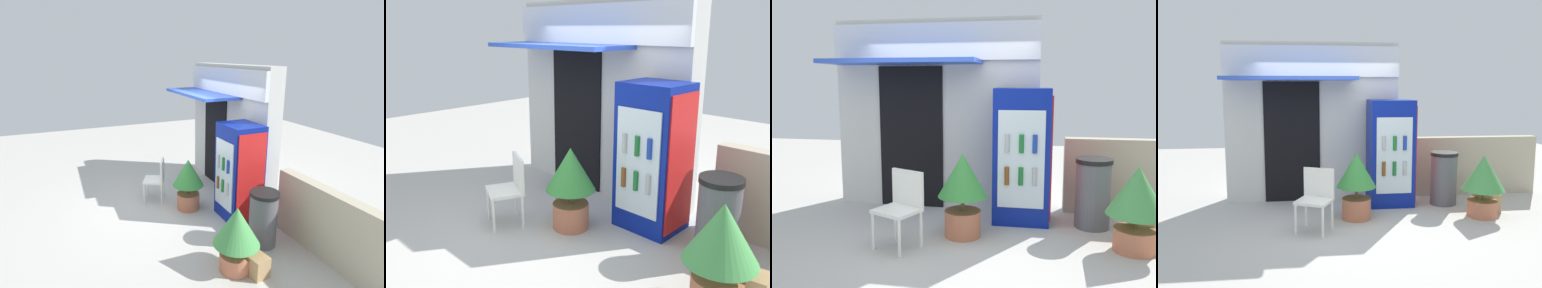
# 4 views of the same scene
# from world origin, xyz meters

# --- Properties ---
(ground) EXTENTS (16.00, 16.00, 0.00)m
(ground) POSITION_xyz_m (0.00, 0.00, 0.00)
(ground) COLOR beige
(storefront_building) EXTENTS (3.11, 1.18, 2.86)m
(storefront_building) POSITION_xyz_m (-0.29, 1.49, 1.49)
(storefront_building) COLOR silver
(storefront_building) RESTS_ON ground
(drink_cooler) EXTENTS (0.78, 0.70, 1.85)m
(drink_cooler) POSITION_xyz_m (1.08, 0.94, 0.92)
(drink_cooler) COLOR navy
(drink_cooler) RESTS_ON ground
(plastic_chair) EXTENTS (0.60, 0.58, 0.90)m
(plastic_chair) POSITION_xyz_m (-0.28, -0.24, 0.53)
(plastic_chair) COLOR white
(plastic_chair) RESTS_ON ground
(potted_plant_near_shop) EXTENTS (0.62, 0.62, 1.06)m
(potted_plant_near_shop) POSITION_xyz_m (0.37, 0.20, 0.63)
(potted_plant_near_shop) COLOR #BC6B4C
(potted_plant_near_shop) RESTS_ON ground
(potted_plant_curbside) EXTENTS (0.68, 0.68, 1.00)m
(potted_plant_curbside) POSITION_xyz_m (2.40, 0.08, 0.60)
(potted_plant_curbside) COLOR #BC6B4C
(potted_plant_curbside) RESTS_ON ground
(trash_bin) EXTENTS (0.48, 0.48, 0.94)m
(trash_bin) POSITION_xyz_m (2.01, 0.83, 0.47)
(trash_bin) COLOR #595960
(trash_bin) RESTS_ON ground
(stone_boundary_wall) EXTENTS (2.40, 0.22, 1.11)m
(stone_boundary_wall) POSITION_xyz_m (2.87, 1.51, 0.56)
(stone_boundary_wall) COLOR #B7AD93
(stone_boundary_wall) RESTS_ON ground
(cardboard_box) EXTENTS (0.43, 0.32, 0.31)m
(cardboard_box) POSITION_xyz_m (2.58, 0.29, 0.15)
(cardboard_box) COLOR tan
(cardboard_box) RESTS_ON ground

